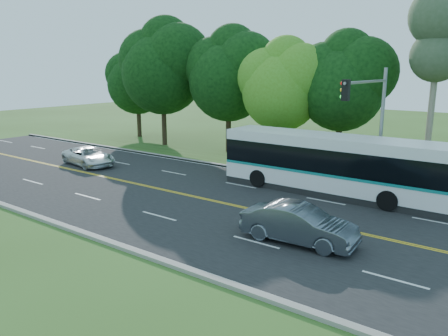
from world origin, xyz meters
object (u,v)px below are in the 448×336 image
Objects in this scene: sedan at (299,224)px; suv at (88,156)px; traffic_signal at (372,113)px; transit_bus at (331,165)px.

suv is at bearing 74.15° from sedan.
traffic_signal reaches higher than suv.
traffic_signal is at bearing -4.50° from sedan.
transit_bus reaches higher than suv.
transit_bus is 2.68× the size of sedan.
sedan is at bearing -76.28° from transit_bus.
suv is (-17.24, -3.45, -0.98)m from transit_bus.
traffic_signal reaches higher than transit_bus.
transit_bus is at bearing -170.26° from traffic_signal.
suv is at bearing -168.85° from traffic_signal.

